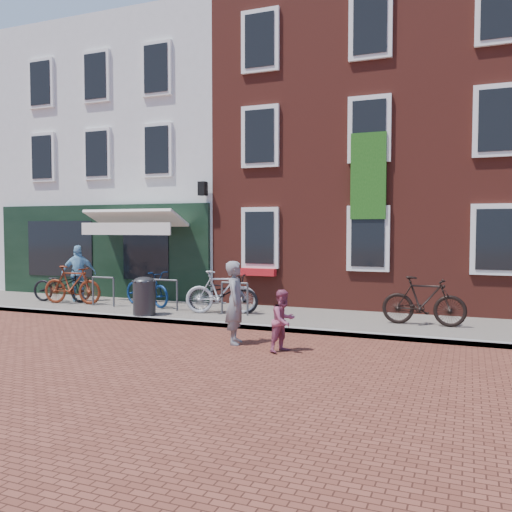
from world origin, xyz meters
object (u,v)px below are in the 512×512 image
at_px(bicycle_1, 72,285).
at_px(bicycle_3, 221,292).
at_px(woman, 236,302).
at_px(bicycle_2, 147,288).
at_px(bicycle_5, 424,301).
at_px(cafe_person, 79,273).
at_px(litter_bin, 144,294).
at_px(boy, 283,321).
at_px(bicycle_0, 62,285).
at_px(bicycle_4, 223,294).

bearing_deg(bicycle_1, bicycle_3, -96.98).
height_order(woman, bicycle_2, woman).
bearing_deg(bicycle_1, bicycle_5, -96.07).
bearing_deg(bicycle_1, cafe_person, 13.27).
bearing_deg(cafe_person, bicycle_3, 139.97).
relative_size(litter_bin, bicycle_1, 0.56).
distance_m(cafe_person, bicycle_3, 4.92).
height_order(boy, cafe_person, cafe_person).
height_order(boy, bicycle_0, boy).
distance_m(bicycle_0, bicycle_2, 2.80).
relative_size(litter_bin, boy, 0.89).
height_order(litter_bin, bicycle_1, bicycle_1).
distance_m(boy, cafe_person, 8.35).
xyz_separation_m(bicycle_3, bicycle_5, (4.91, 0.17, 0.00)).
height_order(woman, bicycle_0, woman).
relative_size(woman, bicycle_0, 0.87).
relative_size(bicycle_0, bicycle_2, 1.00).
distance_m(cafe_person, bicycle_5, 9.81).
bearing_deg(bicycle_5, bicycle_2, 88.16).
distance_m(litter_bin, bicycle_5, 6.67).
bearing_deg(bicycle_1, boy, -119.09).
bearing_deg(boy, bicycle_2, 80.22).
height_order(cafe_person, bicycle_4, cafe_person).
bearing_deg(woman, bicycle_2, 35.83).
distance_m(boy, bicycle_0, 8.59).
xyz_separation_m(woman, bicycle_0, (-6.88, 2.91, -0.22)).
bearing_deg(bicycle_5, bicycle_3, 92.21).
bearing_deg(bicycle_3, boy, -156.50).
height_order(bicycle_3, bicycle_4, bicycle_3).
relative_size(boy, cafe_person, 0.69).
relative_size(cafe_person, bicycle_3, 0.92).
height_order(boy, bicycle_3, bicycle_3).
bearing_deg(bicycle_4, bicycle_1, 85.50).
bearing_deg(woman, cafe_person, 47.15).
distance_m(woman, bicycle_4, 3.27).
xyz_separation_m(boy, bicycle_3, (-2.69, 2.99, 0.07)).
bearing_deg(bicycle_2, woman, -107.06).
xyz_separation_m(bicycle_1, bicycle_4, (4.68, 0.17, -0.05)).
relative_size(bicycle_1, bicycle_3, 1.00).
bearing_deg(bicycle_0, litter_bin, -116.16).
relative_size(bicycle_0, bicycle_3, 1.03).
bearing_deg(bicycle_1, litter_bin, -114.16).
relative_size(bicycle_0, bicycle_1, 1.03).
bearing_deg(litter_bin, bicycle_0, 162.21).
bearing_deg(litter_bin, bicycle_2, 120.80).
bearing_deg(cafe_person, bicycle_4, 141.73).
bearing_deg(cafe_person, woman, 119.58).
height_order(bicycle_1, bicycle_3, same).
distance_m(bicycle_0, bicycle_3, 5.29).
bearing_deg(litter_bin, bicycle_3, 29.45).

